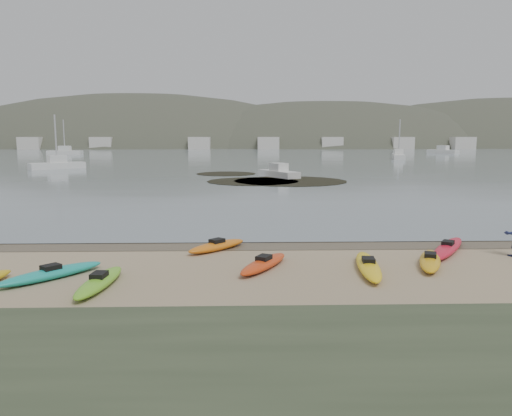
{
  "coord_description": "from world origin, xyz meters",
  "views": [
    {
      "loc": [
        -0.57,
        -20.62,
        4.5
      ],
      "look_at": [
        0.0,
        0.0,
        1.5
      ],
      "focal_mm": 35.0,
      "sensor_mm": 36.0,
      "label": 1
    }
  ],
  "objects": [
    {
      "name": "ground",
      "position": [
        0.0,
        0.0,
        0.0
      ],
      "size": [
        600.0,
        600.0,
        0.0
      ],
      "primitive_type": "plane",
      "color": "tan",
      "rests_on": "ground"
    },
    {
      "name": "wet_sand",
      "position": [
        0.0,
        -0.3,
        0.0
      ],
      "size": [
        60.0,
        60.0,
        0.0
      ],
      "primitive_type": "plane",
      "color": "brown",
      "rests_on": "ground"
    },
    {
      "name": "water",
      "position": [
        0.0,
        300.0,
        0.01
      ],
      "size": [
        1200.0,
        1200.0,
        0.0
      ],
      "primitive_type": "plane",
      "color": "slate",
      "rests_on": "ground"
    },
    {
      "name": "kayaks",
      "position": [
        -1.34,
        -4.3,
        0.17
      ],
      "size": [
        20.23,
        8.54,
        0.34
      ],
      "color": "orange",
      "rests_on": "ground"
    },
    {
      "name": "kelp_mats",
      "position": [
        1.73,
        30.12,
        0.03
      ],
      "size": [
        15.71,
        18.73,
        0.04
      ],
      "color": "black",
      "rests_on": "water"
    },
    {
      "name": "moored_boats",
      "position": [
        2.63,
        78.21,
        0.52
      ],
      "size": [
        98.99,
        76.91,
        1.12
      ],
      "color": "silver",
      "rests_on": "ground"
    },
    {
      "name": "far_hills",
      "position": [
        39.38,
        193.97,
        -15.93
      ],
      "size": [
        550.0,
        135.0,
        80.0
      ],
      "color": "#384235",
      "rests_on": "ground"
    },
    {
      "name": "far_town",
      "position": [
        6.0,
        145.0,
        2.0
      ],
      "size": [
        199.0,
        5.0,
        4.0
      ],
      "color": "beige",
      "rests_on": "ground"
    }
  ]
}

